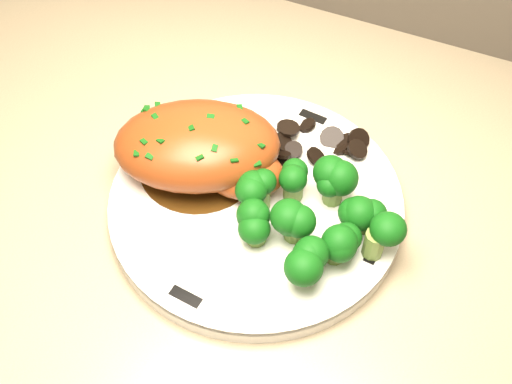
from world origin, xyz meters
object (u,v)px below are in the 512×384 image
at_px(counter, 175,310).
at_px(plate, 256,204).
at_px(chicken_breast, 203,149).
at_px(broccoli_florets, 313,217).

relative_size(counter, plate, 6.72).
bearing_deg(chicken_breast, counter, 141.24).
distance_m(plate, chicken_breast, 0.08).
bearing_deg(counter, chicken_breast, -14.32).
bearing_deg(plate, counter, 166.92).
bearing_deg(counter, plate, -13.08).
xyz_separation_m(chicken_breast, broccoli_florets, (0.13, -0.03, -0.01)).
height_order(chicken_breast, broccoli_florets, chicken_breast).
height_order(plate, broccoli_florets, broccoli_florets).
relative_size(counter, chicken_breast, 9.78).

